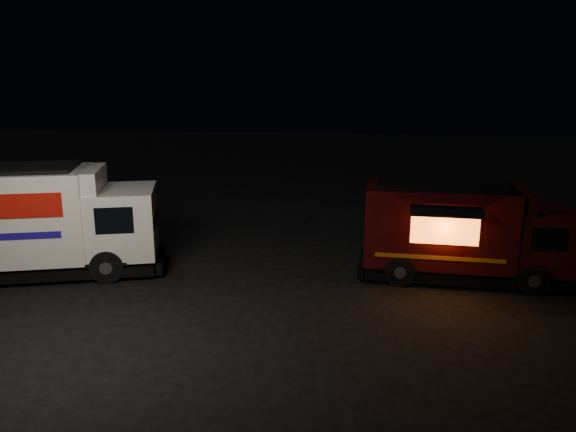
# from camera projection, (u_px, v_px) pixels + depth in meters

# --- Properties ---
(ground) EXTENTS (80.00, 80.00, 0.00)m
(ground) POSITION_uv_depth(u_px,v_px,m) (202.00, 296.00, 14.03)
(ground) COLOR black
(ground) RESTS_ON ground
(white_truck) EXTENTS (7.01, 3.85, 3.02)m
(white_truck) POSITION_uv_depth(u_px,v_px,m) (37.00, 221.00, 15.24)
(white_truck) COLOR white
(white_truck) RESTS_ON ground
(red_truck) EXTENTS (5.78, 2.61, 2.61)m
(red_truck) POSITION_uv_depth(u_px,v_px,m) (466.00, 232.00, 14.95)
(red_truck) COLOR #3A0A0C
(red_truck) RESTS_ON ground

